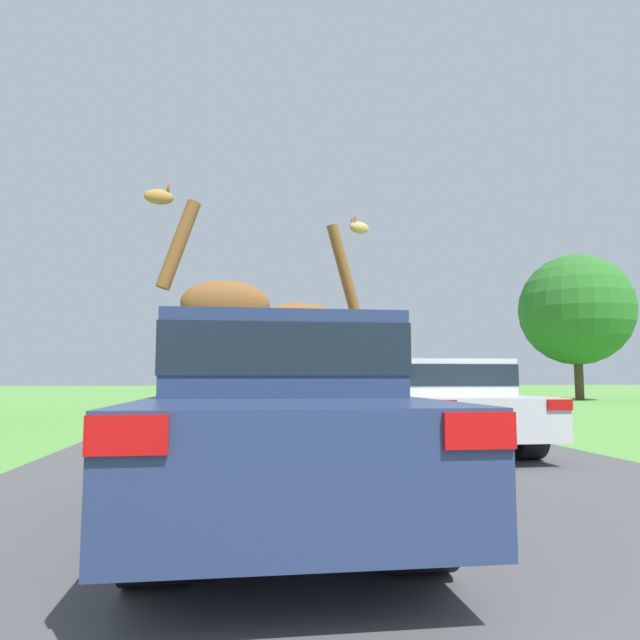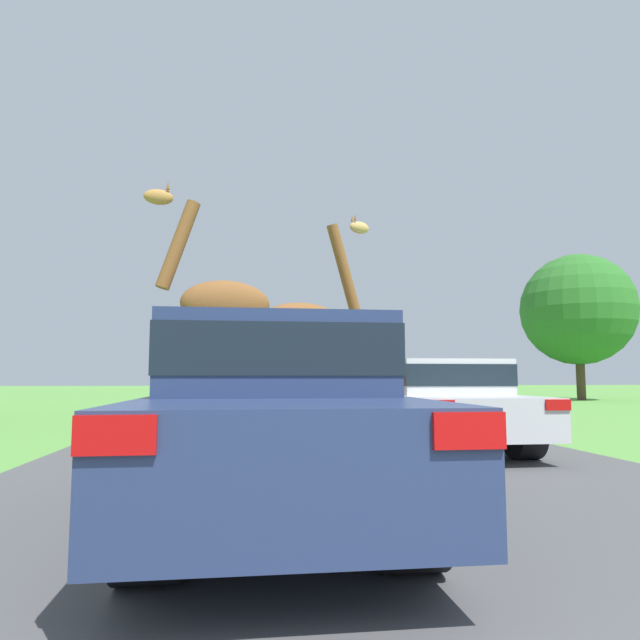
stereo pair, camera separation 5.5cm
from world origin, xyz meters
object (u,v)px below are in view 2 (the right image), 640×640
tree_left_edge (578,310)px  giraffe_near_road (308,326)px  car_queue_left (351,388)px  car_far_ahead (440,400)px  car_verge_right (202,388)px  car_lead_maroon (272,412)px  giraffe_companion (219,305)px  car_queue_right (225,385)px

tree_left_edge → giraffe_near_road: bearing=-139.0°
car_queue_left → car_far_ahead: size_ratio=1.11×
giraffe_near_road → car_far_ahead: giraffe_near_road is taller
car_queue_left → car_verge_right: size_ratio=1.14×
car_lead_maroon → giraffe_companion: bearing=96.2°
car_lead_maroon → car_far_ahead: 4.85m
giraffe_near_road → car_queue_right: giraffe_near_road is taller
giraffe_near_road → car_queue_right: size_ratio=1.14×
car_far_ahead → tree_left_edge: 22.03m
giraffe_companion → giraffe_near_road: bearing=-59.1°
car_queue_left → car_lead_maroon: bearing=-102.9°
car_queue_left → tree_left_edge: 14.14m
car_queue_right → car_far_ahead: car_queue_right is taller
car_lead_maroon → giraffe_near_road: bearing=81.7°
giraffe_companion → tree_left_edge: (16.67, 14.57, 1.91)m
car_queue_left → car_verge_right: bearing=174.1°
giraffe_near_road → car_queue_right: bearing=166.0°
giraffe_companion → car_queue_left: giraffe_companion is taller
giraffe_near_road → car_verge_right: bearing=177.3°
car_queue_right → giraffe_near_road: bearing=-80.2°
car_far_ahead → tree_left_edge: size_ratio=0.59×
car_far_ahead → tree_left_edge: (13.17, 17.27, 3.67)m
car_verge_right → tree_left_edge: (17.65, 5.20, 3.68)m
giraffe_near_road → car_lead_maroon: bearing=-32.1°
tree_left_edge → car_verge_right: bearing=-163.6°
giraffe_companion → car_lead_maroon: size_ratio=1.09×
giraffe_near_road → tree_left_edge: 19.62m
car_queue_right → car_verge_right: car_queue_right is taller
giraffe_near_road → giraffe_companion: (-1.95, -1.76, 0.24)m
car_lead_maroon → car_queue_left: car_lead_maroon is taller
giraffe_companion → car_far_ahead: size_ratio=1.15×
car_lead_maroon → car_queue_right: bearing=92.8°
giraffe_companion → car_far_ahead: (3.50, -2.71, -1.76)m
car_lead_maroon → car_queue_right: (-1.06, 21.70, -0.04)m
car_far_ahead → car_verge_right: (-4.48, 12.07, -0.01)m
giraffe_companion → car_verge_right: (-0.98, 9.37, -1.78)m
giraffe_near_road → tree_left_edge: bearing=107.2°
giraffe_near_road → giraffe_companion: bearing=-71.7°
giraffe_near_road → giraffe_companion: size_ratio=1.05×
giraffe_companion → car_queue_right: size_ratio=1.09×
giraffe_companion → car_far_ahead: giraffe_companion is taller
car_queue_right → car_queue_left: size_ratio=0.95×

